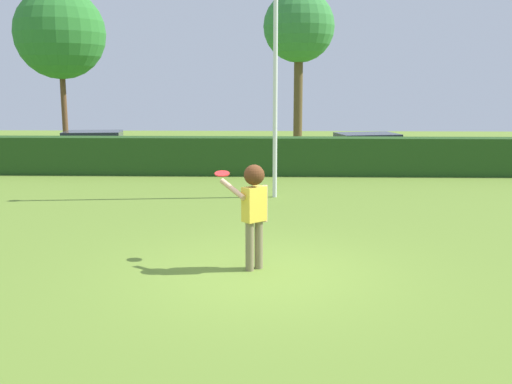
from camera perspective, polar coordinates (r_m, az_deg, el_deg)
The scene contains 9 objects.
ground_plane at distance 9.88m, azimuth 0.42°, elevation -7.84°, with size 60.00×60.00×0.00m, color olive.
person at distance 9.78m, azimuth -0.21°, elevation -1.06°, with size 0.82×0.52×1.79m.
frisbee at distance 10.38m, azimuth -3.31°, elevation 1.79°, with size 0.26×0.26×0.08m.
lamppost at distance 16.09m, azimuth 1.90°, elevation 12.98°, with size 0.24×0.24×6.98m.
hedge_row at distance 20.34m, azimuth 1.12°, elevation 3.50°, with size 27.80×0.90×1.29m, color #224719.
parked_car_silver at distance 24.36m, azimuth -15.48°, elevation 4.38°, with size 4.39×2.26×1.25m.
parked_car_black at distance 22.84m, azimuth 10.68°, elevation 4.19°, with size 4.47×2.56×1.25m.
maple_tree at distance 29.46m, azimuth 4.18°, elevation 15.56°, with size 3.44×3.44×7.54m.
oak_tree at distance 29.13m, azimuth -18.46°, elevation 14.32°, with size 4.10×4.10×7.40m.
Camera 1 is at (0.21, -9.38, 3.10)m, focal length 41.31 mm.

